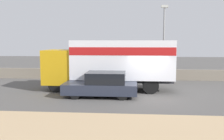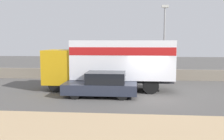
{
  "view_description": "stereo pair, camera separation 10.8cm",
  "coord_description": "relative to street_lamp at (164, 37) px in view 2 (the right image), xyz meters",
  "views": [
    {
      "loc": [
        -1.01,
        -14.98,
        3.44
      ],
      "look_at": [
        -2.31,
        1.13,
        1.55
      ],
      "focal_mm": 40.0,
      "sensor_mm": 36.0,
      "label": 1
    },
    {
      "loc": [
        -0.9,
        -14.97,
        3.44
      ],
      "look_at": [
        -2.31,
        1.13,
        1.55
      ],
      "focal_mm": 40.0,
      "sensor_mm": 36.0,
      "label": 2
    }
  ],
  "objects": [
    {
      "name": "dirt_shoulder_foreground",
      "position": [
        -1.62,
        -12.68,
        -3.71
      ],
      "size": [
        60.0,
        5.53,
        0.04
      ],
      "color": "tan",
      "rests_on": "ground_plane"
    },
    {
      "name": "street_lamp",
      "position": [
        0.0,
        0.0,
        0.0
      ],
      "size": [
        0.56,
        0.28,
        6.37
      ],
      "color": "gray",
      "rests_on": "ground_plane"
    },
    {
      "name": "stone_wall_backdrop",
      "position": [
        -1.62,
        0.83,
        -3.26
      ],
      "size": [
        60.0,
        0.35,
        0.94
      ],
      "color": "gray",
      "rests_on": "ground_plane"
    },
    {
      "name": "box_truck",
      "position": [
        -4.01,
        -4.12,
        -1.65
      ],
      "size": [
        8.87,
        2.58,
        3.48
      ],
      "rotation": [
        0.0,
        0.0,
        3.14
      ],
      "color": "gold",
      "rests_on": "ground_plane"
    },
    {
      "name": "car_hatchback",
      "position": [
        -4.46,
        -6.27,
        -2.98
      ],
      "size": [
        4.52,
        1.85,
        1.54
      ],
      "rotation": [
        0.0,
        0.0,
        3.14
      ],
      "color": "#282D3D",
      "rests_on": "ground_plane"
    },
    {
      "name": "ground_plane",
      "position": [
        -1.62,
        -6.32,
        -3.73
      ],
      "size": [
        80.0,
        80.0,
        0.0
      ],
      "primitive_type": "plane",
      "color": "#514F4C"
    }
  ]
}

